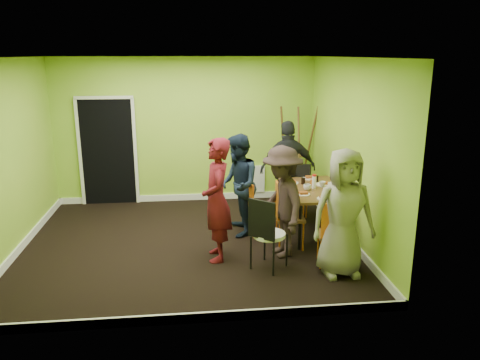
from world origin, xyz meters
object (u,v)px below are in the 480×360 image
object	(u,v)px
person_left_far	(238,185)
person_left_near	(282,202)
person_back_end	(288,169)
dining_table	(314,191)
chair_back_end	(298,180)
orange_bottle	(311,182)
blue_bottle	(333,188)
person_front_end	(343,213)
chair_left_far	(254,205)
person_standing	(217,200)
chair_bentwood	(266,231)
chair_left_near	(285,212)
thermos	(314,182)
chair_front_end	(334,230)
easel	(297,154)

from	to	relation	value
person_left_far	person_left_near	bearing A→B (deg)	31.82
person_back_end	person_left_near	bearing A→B (deg)	72.66
dining_table	chair_back_end	distance (m)	0.73
chair_back_end	orange_bottle	size ratio (longest dim) A/B	11.69
dining_table	blue_bottle	world-z (taller)	blue_bottle
dining_table	person_front_end	bearing A→B (deg)	-91.16
dining_table	chair_left_far	distance (m)	1.01
chair_back_end	blue_bottle	distance (m)	1.16
blue_bottle	person_standing	size ratio (longest dim) A/B	0.12
person_standing	person_front_end	size ratio (longest dim) A/B	1.03
person_standing	person_back_end	size ratio (longest dim) A/B	1.02
chair_back_end	orange_bottle	distance (m)	0.52
dining_table	chair_bentwood	distance (m)	1.65
dining_table	person_standing	xyz separation A→B (m)	(-1.63, -0.86, 0.18)
orange_bottle	blue_bottle	bearing A→B (deg)	-73.92
chair_left_far	chair_left_near	size ratio (longest dim) A/B	0.88
person_standing	person_front_end	distance (m)	1.73
orange_bottle	chair_bentwood	bearing A→B (deg)	-123.23
person_standing	person_left_far	bearing A→B (deg)	154.89
dining_table	blue_bottle	xyz separation A→B (m)	(0.18, -0.39, 0.16)
thermos	person_left_far	size ratio (longest dim) A/B	0.12
chair_left_far	person_left_far	xyz separation A→B (m)	(-0.25, 0.05, 0.32)
chair_bentwood	person_front_end	world-z (taller)	person_front_end
chair_back_end	person_left_far	world-z (taller)	person_left_far
chair_bentwood	orange_bottle	distance (m)	1.85
chair_front_end	easel	distance (m)	3.09
easel	person_left_near	xyz separation A→B (m)	(-0.81, -2.58, -0.13)
chair_bentwood	orange_bottle	world-z (taller)	chair_bentwood
person_front_end	person_left_near	bearing A→B (deg)	132.00
dining_table	person_left_far	xyz separation A→B (m)	(-1.24, 0.05, 0.12)
chair_back_end	person_left_far	size ratio (longest dim) A/B	0.59
person_left_far	person_back_end	xyz separation A→B (m)	(0.99, 0.83, 0.04)
blue_bottle	person_left_far	size ratio (longest dim) A/B	0.13
easel	dining_table	bearing A→B (deg)	-93.49
dining_table	person_front_end	xyz separation A→B (m)	(-0.03, -1.53, 0.16)
person_standing	person_left_near	size ratio (longest dim) A/B	1.08
chair_bentwood	person_front_end	bearing A→B (deg)	27.82
chair_front_end	easel	xyz separation A→B (m)	(0.18, 3.05, 0.41)
person_front_end	orange_bottle	bearing A→B (deg)	86.62
chair_back_end	person_standing	xyz separation A→B (m)	(-1.54, -1.59, 0.19)
blue_bottle	person_standing	xyz separation A→B (m)	(-1.82, -0.47, 0.02)
chair_bentwood	person_left_far	xyz separation A→B (m)	(-0.24, 1.35, 0.26)
thermos	person_back_end	distance (m)	0.93
dining_table	person_back_end	bearing A→B (deg)	105.97
chair_left_far	blue_bottle	bearing A→B (deg)	52.05
chair_left_far	person_back_end	world-z (taller)	person_back_end
chair_front_end	chair_bentwood	distance (m)	0.92
chair_left_far	thermos	world-z (taller)	thermos
blue_bottle	chair_left_near	bearing A→B (deg)	-167.75
easel	person_left_near	bearing A→B (deg)	-107.34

